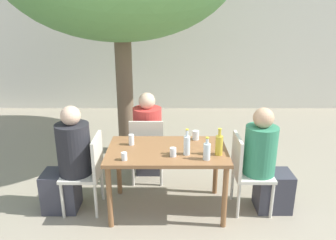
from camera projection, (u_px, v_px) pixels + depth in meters
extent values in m
plane|color=gray|center=(168.00, 208.00, 3.96)|extent=(30.00, 30.00, 0.00)
cube|color=silver|center=(168.00, 50.00, 7.54)|extent=(10.00, 0.08, 2.80)
cylinder|color=brown|center=(126.00, 94.00, 5.22)|extent=(0.26, 0.26, 1.99)
cube|color=brown|center=(168.00, 151.00, 3.72)|extent=(1.36, 0.82, 0.04)
cylinder|color=brown|center=(110.00, 197.00, 3.51)|extent=(0.06, 0.06, 0.73)
cylinder|color=brown|center=(225.00, 197.00, 3.51)|extent=(0.06, 0.06, 0.73)
cylinder|color=brown|center=(120.00, 167.00, 4.17)|extent=(0.06, 0.06, 0.73)
cylinder|color=brown|center=(217.00, 168.00, 4.17)|extent=(0.06, 0.06, 0.73)
cube|color=beige|center=(82.00, 174.00, 3.81)|extent=(0.44, 0.44, 0.04)
cube|color=beige|center=(98.00, 155.00, 3.74)|extent=(0.04, 0.44, 0.45)
cylinder|color=beige|center=(73.00, 184.00, 4.07)|extent=(0.04, 0.04, 0.44)
cylinder|color=beige|center=(63.00, 201.00, 3.71)|extent=(0.04, 0.04, 0.44)
cylinder|color=beige|center=(103.00, 184.00, 4.07)|extent=(0.04, 0.04, 0.44)
cylinder|color=beige|center=(97.00, 201.00, 3.71)|extent=(0.04, 0.04, 0.44)
cube|color=beige|center=(254.00, 174.00, 3.81)|extent=(0.44, 0.44, 0.04)
cube|color=beige|center=(238.00, 155.00, 3.73)|extent=(0.04, 0.44, 0.45)
cylinder|color=beige|center=(273.00, 201.00, 3.70)|extent=(0.04, 0.04, 0.44)
cylinder|color=beige|center=(264.00, 184.00, 4.06)|extent=(0.04, 0.04, 0.44)
cylinder|color=beige|center=(239.00, 201.00, 3.71)|extent=(0.04, 0.04, 0.44)
cylinder|color=beige|center=(233.00, 184.00, 4.07)|extent=(0.04, 0.04, 0.44)
cube|color=beige|center=(148.00, 149.00, 4.50)|extent=(0.44, 0.44, 0.04)
cube|color=beige|center=(147.00, 138.00, 4.23)|extent=(0.44, 0.04, 0.45)
cylinder|color=beige|center=(163.00, 159.00, 4.76)|extent=(0.04, 0.04, 0.44)
cylinder|color=beige|center=(136.00, 159.00, 4.76)|extent=(0.04, 0.04, 0.44)
cylinder|color=beige|center=(162.00, 171.00, 4.40)|extent=(0.04, 0.04, 0.44)
cylinder|color=beige|center=(134.00, 171.00, 4.40)|extent=(0.04, 0.04, 0.44)
cube|color=#383842|center=(62.00, 190.00, 3.88)|extent=(0.40, 0.34, 0.48)
cylinder|color=#232328|center=(75.00, 149.00, 3.71)|extent=(0.38, 0.38, 0.60)
sphere|color=beige|center=(71.00, 116.00, 3.58)|extent=(0.22, 0.22, 0.22)
cube|color=#383842|center=(274.00, 191.00, 3.88)|extent=(0.40, 0.33, 0.48)
cylinder|color=#337F5B|center=(261.00, 150.00, 3.71)|extent=(0.37, 0.37, 0.57)
sphere|color=tan|center=(264.00, 118.00, 3.59)|extent=(0.23, 0.23, 0.23)
cube|color=#383842|center=(150.00, 155.00, 4.82)|extent=(0.35, 0.40, 0.48)
cylinder|color=#C63833|center=(148.00, 127.00, 4.46)|extent=(0.39, 0.39, 0.55)
sphere|color=beige|center=(148.00, 101.00, 4.34)|extent=(0.22, 0.22, 0.22)
cylinder|color=gold|center=(220.00, 145.00, 3.54)|extent=(0.08, 0.08, 0.22)
cylinder|color=gold|center=(221.00, 133.00, 3.49)|extent=(0.03, 0.03, 0.08)
cylinder|color=gold|center=(221.00, 129.00, 3.48)|extent=(0.04, 0.04, 0.01)
cylinder|color=silver|center=(208.00, 152.00, 3.43)|extent=(0.08, 0.08, 0.18)
cylinder|color=silver|center=(208.00, 141.00, 3.39)|extent=(0.03, 0.03, 0.06)
cylinder|color=gold|center=(208.00, 138.00, 3.38)|extent=(0.04, 0.04, 0.01)
cylinder|color=silver|center=(188.00, 145.00, 3.55)|extent=(0.07, 0.07, 0.21)
cylinder|color=silver|center=(188.00, 133.00, 3.50)|extent=(0.03, 0.03, 0.07)
cylinder|color=gold|center=(188.00, 130.00, 3.49)|extent=(0.03, 0.03, 0.01)
cylinder|color=white|center=(125.00, 156.00, 3.44)|extent=(0.06, 0.06, 0.08)
cylinder|color=white|center=(132.00, 140.00, 3.82)|extent=(0.06, 0.06, 0.13)
cylinder|color=white|center=(197.00, 135.00, 3.97)|extent=(0.08, 0.08, 0.11)
cylinder|color=white|center=(174.00, 152.00, 3.52)|extent=(0.07, 0.07, 0.10)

